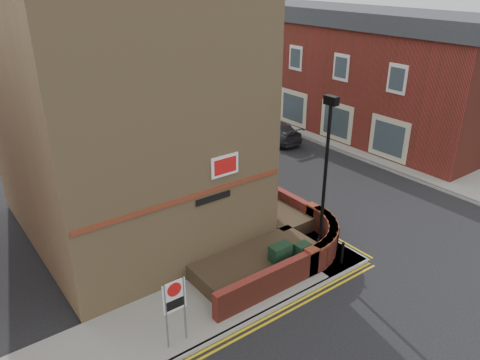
% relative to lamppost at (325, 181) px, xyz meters
% --- Properties ---
extents(ground, '(120.00, 120.00, 0.00)m').
position_rel_lamppost_xyz_m(ground, '(-1.60, -1.20, -3.34)').
color(ground, black).
rests_on(ground, ground).
extents(pavement_corner, '(13.00, 3.00, 0.12)m').
position_rel_lamppost_xyz_m(pavement_corner, '(-5.10, 0.30, -3.28)').
color(pavement_corner, gray).
rests_on(pavement_corner, ground).
extents(pavement_main, '(2.00, 32.00, 0.12)m').
position_rel_lamppost_xyz_m(pavement_main, '(0.40, 14.80, -3.28)').
color(pavement_main, gray).
rests_on(pavement_main, ground).
extents(pavement_far, '(4.00, 40.00, 0.12)m').
position_rel_lamppost_xyz_m(pavement_far, '(11.40, 11.80, -3.28)').
color(pavement_far, gray).
rests_on(pavement_far, ground).
extents(kerb_side, '(13.00, 0.15, 0.12)m').
position_rel_lamppost_xyz_m(kerb_side, '(-5.10, -1.20, -3.28)').
color(kerb_side, gray).
rests_on(kerb_side, ground).
extents(kerb_main_near, '(0.15, 32.00, 0.12)m').
position_rel_lamppost_xyz_m(kerb_main_near, '(1.40, 14.80, -3.28)').
color(kerb_main_near, gray).
rests_on(kerb_main_near, ground).
extents(kerb_main_far, '(0.15, 40.00, 0.12)m').
position_rel_lamppost_xyz_m(kerb_main_far, '(9.40, 11.80, -3.28)').
color(kerb_main_far, gray).
rests_on(kerb_main_far, ground).
extents(yellow_lines_side, '(13.00, 0.28, 0.01)m').
position_rel_lamppost_xyz_m(yellow_lines_side, '(-5.10, -1.45, -3.34)').
color(yellow_lines_side, gold).
rests_on(yellow_lines_side, ground).
extents(yellow_lines_main, '(0.28, 32.00, 0.01)m').
position_rel_lamppost_xyz_m(yellow_lines_main, '(1.65, 14.80, -3.34)').
color(yellow_lines_main, gold).
rests_on(yellow_lines_main, ground).
extents(corner_building, '(8.95, 10.40, 13.60)m').
position_rel_lamppost_xyz_m(corner_building, '(-4.44, 6.80, 2.88)').
color(corner_building, '#9F7F54').
rests_on(corner_building, ground).
extents(garden_wall, '(6.80, 6.00, 1.20)m').
position_rel_lamppost_xyz_m(garden_wall, '(-1.60, 1.30, -3.34)').
color(garden_wall, maroon).
rests_on(garden_wall, ground).
extents(lamppost, '(0.25, 0.50, 6.30)m').
position_rel_lamppost_xyz_m(lamppost, '(0.00, 0.00, 0.00)').
color(lamppost, black).
rests_on(lamppost, pavement_corner).
extents(utility_cabinet_large, '(0.80, 0.45, 1.20)m').
position_rel_lamppost_xyz_m(utility_cabinet_large, '(-1.90, 0.10, -2.62)').
color(utility_cabinet_large, black).
rests_on(utility_cabinet_large, pavement_corner).
extents(utility_cabinet_small, '(0.55, 0.40, 1.10)m').
position_rel_lamppost_xyz_m(utility_cabinet_small, '(-1.10, -0.20, -2.67)').
color(utility_cabinet_small, black).
rests_on(utility_cabinet_small, pavement_corner).
extents(bollard_near, '(0.11, 0.11, 0.90)m').
position_rel_lamppost_xyz_m(bollard_near, '(0.40, -0.80, -2.77)').
color(bollard_near, black).
rests_on(bollard_near, pavement_corner).
extents(bollard_far, '(0.11, 0.11, 0.90)m').
position_rel_lamppost_xyz_m(bollard_far, '(1.00, -0.00, -2.77)').
color(bollard_far, black).
rests_on(bollard_far, pavement_corner).
extents(zone_sign, '(0.72, 0.07, 2.20)m').
position_rel_lamppost_xyz_m(zone_sign, '(-6.60, -0.70, -1.70)').
color(zone_sign, slate).
rests_on(zone_sign, pavement_corner).
extents(far_terrace, '(5.40, 30.40, 8.00)m').
position_rel_lamppost_xyz_m(far_terrace, '(12.90, 15.80, 0.70)').
color(far_terrace, maroon).
rests_on(far_terrace, ground).
extents(far_terrace_cream, '(5.40, 12.40, 8.00)m').
position_rel_lamppost_xyz_m(far_terrace_cream, '(12.90, 36.80, 0.71)').
color(far_terrace_cream, '#BBB49A').
rests_on(far_terrace_cream, ground).
extents(tree_near, '(3.64, 3.65, 6.70)m').
position_rel_lamppost_xyz_m(tree_near, '(0.40, 12.85, 1.36)').
color(tree_near, '#382B1E').
rests_on(tree_near, pavement_main).
extents(tree_mid, '(4.03, 4.03, 7.42)m').
position_rel_lamppost_xyz_m(tree_mid, '(0.40, 20.85, 1.85)').
color(tree_mid, '#382B1E').
rests_on(tree_mid, pavement_main).
extents(tree_far, '(3.81, 3.81, 7.00)m').
position_rel_lamppost_xyz_m(tree_far, '(0.40, 28.85, 1.57)').
color(tree_far, '#382B1E').
rests_on(tree_far, pavement_main).
extents(traffic_light_assembly, '(0.20, 0.16, 4.20)m').
position_rel_lamppost_xyz_m(traffic_light_assembly, '(0.80, 23.80, -0.56)').
color(traffic_light_assembly, black).
rests_on(traffic_light_assembly, pavement_main).
extents(silver_car_near, '(2.55, 4.17, 1.30)m').
position_rel_lamppost_xyz_m(silver_car_near, '(2.65, 9.73, -2.69)').
color(silver_car_near, '#9C9FA4').
rests_on(silver_car_near, ground).
extents(red_car_main, '(3.08, 5.14, 1.34)m').
position_rel_lamppost_xyz_m(red_car_main, '(2.00, 19.82, -2.68)').
color(red_car_main, maroon).
rests_on(red_car_main, ground).
extents(grey_car_far, '(1.84, 4.47, 1.29)m').
position_rel_lamppost_xyz_m(grey_car_far, '(7.40, 11.53, -2.70)').
color(grey_car_far, '#28292D').
rests_on(grey_car_far, ground).
extents(silver_car_far, '(2.97, 4.58, 1.45)m').
position_rel_lamppost_xyz_m(silver_car_far, '(7.40, 12.80, -2.62)').
color(silver_car_far, '#B9BBC2').
rests_on(silver_car_far, ground).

